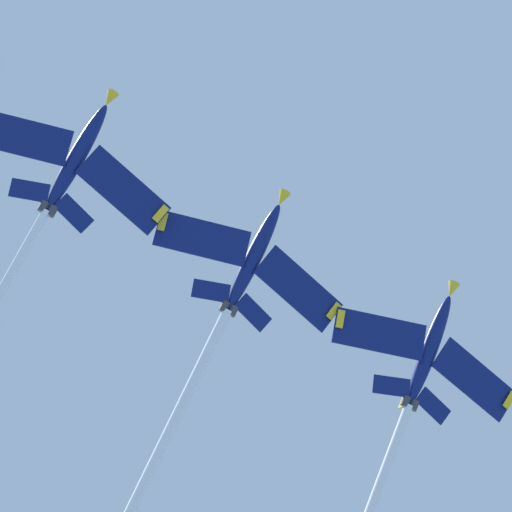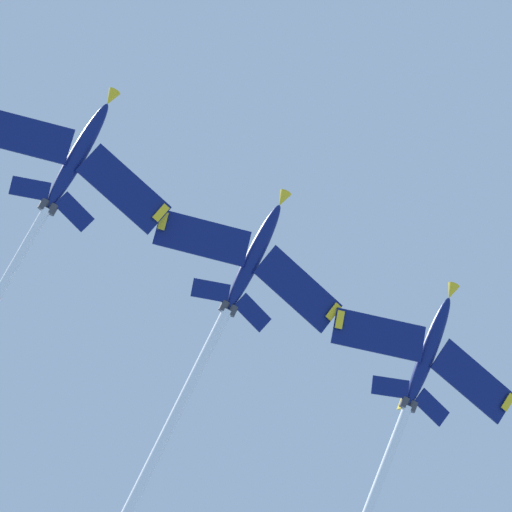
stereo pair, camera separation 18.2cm
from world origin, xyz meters
The scene contains 3 objects.
jet_inner_left centered at (11.37, -2.98, 96.41)m, with size 40.00×19.94×23.26m.
jet_centre centered at (5.53, -22.30, 95.30)m, with size 47.92×20.02×26.35m.
jet_inner_right centered at (5.52, -41.73, 94.71)m, with size 49.80×20.02×27.30m.
Camera 1 is at (34.15, -35.09, 1.79)m, focal length 73.46 mm.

